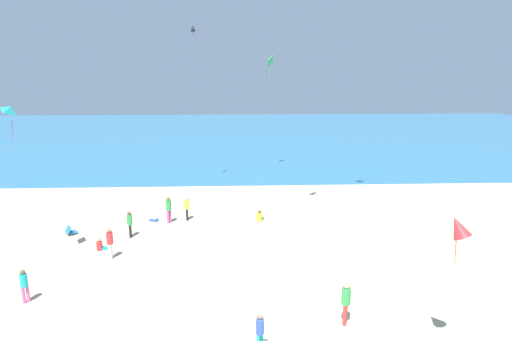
{
  "coord_description": "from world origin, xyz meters",
  "views": [
    {
      "loc": [
        -0.86,
        -13.02,
        9.49
      ],
      "look_at": [
        0.0,
        7.03,
        4.66
      ],
      "focal_mm": 28.84,
      "sensor_mm": 36.0,
      "label": 1
    }
  ],
  "objects_px": {
    "person_3": "(100,246)",
    "person_8": "(169,208)",
    "person_7": "(187,207)",
    "kite_green": "(270,61)",
    "beach_chair_mid_beach": "(71,231)",
    "kite_teal": "(11,110)",
    "person_2": "(130,222)",
    "person_0": "(346,300)",
    "person_6": "(24,284)",
    "kite_black": "(193,28)",
    "cooler_box": "(154,219)",
    "person_1": "(260,217)",
    "person_5": "(260,330)",
    "person_4": "(110,241)",
    "kite_red": "(458,227)"
  },
  "relations": [
    {
      "from": "person_2",
      "to": "person_6",
      "type": "bearing_deg",
      "value": 60.43
    },
    {
      "from": "person_4",
      "to": "person_7",
      "type": "height_order",
      "value": "person_4"
    },
    {
      "from": "person_7",
      "to": "person_8",
      "type": "distance_m",
      "value": 1.19
    },
    {
      "from": "person_2",
      "to": "person_6",
      "type": "height_order",
      "value": "person_2"
    },
    {
      "from": "person_8",
      "to": "kite_teal",
      "type": "height_order",
      "value": "kite_teal"
    },
    {
      "from": "person_8",
      "to": "kite_red",
      "type": "relative_size",
      "value": 1.02
    },
    {
      "from": "person_0",
      "to": "person_3",
      "type": "height_order",
      "value": "person_0"
    },
    {
      "from": "beach_chair_mid_beach",
      "to": "cooler_box",
      "type": "distance_m",
      "value": 4.97
    },
    {
      "from": "beach_chair_mid_beach",
      "to": "person_0",
      "type": "relative_size",
      "value": 0.49
    },
    {
      "from": "person_1",
      "to": "kite_red",
      "type": "xyz_separation_m",
      "value": [
        5.56,
        -13.49,
        4.46
      ]
    },
    {
      "from": "cooler_box",
      "to": "person_1",
      "type": "xyz_separation_m",
      "value": [
        6.91,
        -0.2,
        0.15
      ]
    },
    {
      "from": "person_0",
      "to": "person_2",
      "type": "xyz_separation_m",
      "value": [
        -10.45,
        9.02,
        -0.08
      ]
    },
    {
      "from": "person_1",
      "to": "person_3",
      "type": "xyz_separation_m",
      "value": [
        -8.94,
        -4.17,
        -0.02
      ]
    },
    {
      "from": "cooler_box",
      "to": "person_1",
      "type": "height_order",
      "value": "person_1"
    },
    {
      "from": "beach_chair_mid_beach",
      "to": "kite_red",
      "type": "relative_size",
      "value": 0.49
    },
    {
      "from": "person_6",
      "to": "person_8",
      "type": "distance_m",
      "value": 10.27
    },
    {
      "from": "person_2",
      "to": "person_4",
      "type": "xyz_separation_m",
      "value": [
        -0.29,
        -2.84,
        0.05
      ]
    },
    {
      "from": "beach_chair_mid_beach",
      "to": "person_8",
      "type": "xyz_separation_m",
      "value": [
        5.59,
        1.71,
        0.77
      ]
    },
    {
      "from": "kite_teal",
      "to": "kite_green",
      "type": "xyz_separation_m",
      "value": [
        13.26,
        19.97,
        2.61
      ]
    },
    {
      "from": "person_6",
      "to": "kite_black",
      "type": "relative_size",
      "value": 1.41
    },
    {
      "from": "person_0",
      "to": "person_2",
      "type": "relative_size",
      "value": 1.09
    },
    {
      "from": "kite_teal",
      "to": "kite_black",
      "type": "relative_size",
      "value": 1.53
    },
    {
      "from": "cooler_box",
      "to": "kite_red",
      "type": "height_order",
      "value": "kite_red"
    },
    {
      "from": "person_5",
      "to": "person_8",
      "type": "bearing_deg",
      "value": 157.29
    },
    {
      "from": "person_3",
      "to": "kite_green",
      "type": "distance_m",
      "value": 23.18
    },
    {
      "from": "cooler_box",
      "to": "person_2",
      "type": "xyz_separation_m",
      "value": [
        -0.84,
        -2.62,
        0.79
      ]
    },
    {
      "from": "person_3",
      "to": "person_8",
      "type": "height_order",
      "value": "person_8"
    },
    {
      "from": "cooler_box",
      "to": "person_3",
      "type": "bearing_deg",
      "value": -114.95
    },
    {
      "from": "person_6",
      "to": "person_8",
      "type": "height_order",
      "value": "person_8"
    },
    {
      "from": "person_5",
      "to": "person_7",
      "type": "bearing_deg",
      "value": 152.38
    },
    {
      "from": "person_5",
      "to": "person_2",
      "type": "bearing_deg",
      "value": 169.2
    },
    {
      "from": "cooler_box",
      "to": "person_3",
      "type": "distance_m",
      "value": 4.83
    },
    {
      "from": "person_7",
      "to": "kite_green",
      "type": "xyz_separation_m",
      "value": [
        6.44,
        13.4,
        9.53
      ]
    },
    {
      "from": "cooler_box",
      "to": "kite_black",
      "type": "bearing_deg",
      "value": 75.12
    },
    {
      "from": "person_0",
      "to": "person_8",
      "type": "bearing_deg",
      "value": 148.79
    },
    {
      "from": "kite_teal",
      "to": "person_0",
      "type": "bearing_deg",
      "value": -19.97
    },
    {
      "from": "person_4",
      "to": "person_8",
      "type": "relative_size",
      "value": 0.96
    },
    {
      "from": "person_3",
      "to": "person_1",
      "type": "bearing_deg",
      "value": 2.03
    },
    {
      "from": "person_6",
      "to": "person_7",
      "type": "relative_size",
      "value": 0.95
    },
    {
      "from": "person_8",
      "to": "person_2",
      "type": "bearing_deg",
      "value": -93.32
    },
    {
      "from": "cooler_box",
      "to": "person_1",
      "type": "relative_size",
      "value": 0.8
    },
    {
      "from": "person_2",
      "to": "kite_red",
      "type": "bearing_deg",
      "value": 131.26
    },
    {
      "from": "person_5",
      "to": "person_6",
      "type": "relative_size",
      "value": 0.98
    },
    {
      "from": "beach_chair_mid_beach",
      "to": "person_2",
      "type": "distance_m",
      "value": 3.8
    },
    {
      "from": "person_8",
      "to": "kite_teal",
      "type": "bearing_deg",
      "value": -96.8
    },
    {
      "from": "person_5",
      "to": "kite_teal",
      "type": "xyz_separation_m",
      "value": [
        -10.92,
        6.69,
        6.98
      ]
    },
    {
      "from": "person_3",
      "to": "person_7",
      "type": "distance_m",
      "value": 6.19
    },
    {
      "from": "person_7",
      "to": "person_8",
      "type": "xyz_separation_m",
      "value": [
        -1.1,
        -0.46,
        0.1
      ]
    },
    {
      "from": "person_0",
      "to": "kite_teal",
      "type": "distance_m",
      "value": 16.66
    },
    {
      "from": "person_5",
      "to": "kite_green",
      "type": "distance_m",
      "value": 28.43
    }
  ]
}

